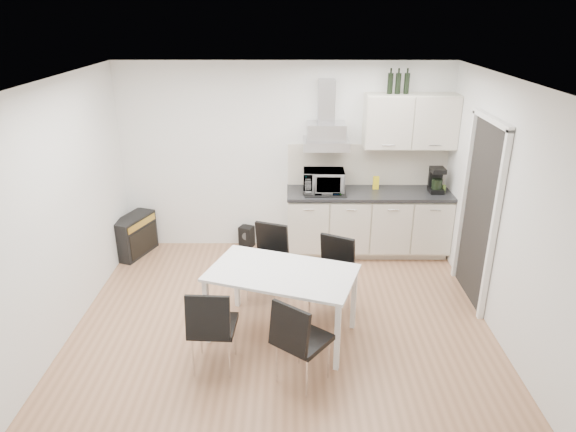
% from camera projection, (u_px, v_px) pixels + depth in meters
% --- Properties ---
extents(ground, '(4.50, 4.50, 0.00)m').
position_uv_depth(ground, '(283.00, 320.00, 5.71)').
color(ground, '#A87957').
rests_on(ground, ground).
extents(wall_back, '(4.50, 0.10, 2.60)m').
position_uv_depth(wall_back, '(284.00, 158.00, 7.07)').
color(wall_back, silver).
rests_on(wall_back, ground).
extents(wall_front, '(4.50, 0.10, 2.60)m').
position_uv_depth(wall_front, '(277.00, 323.00, 3.36)').
color(wall_front, silver).
rests_on(wall_front, ground).
extents(wall_left, '(0.10, 4.00, 2.60)m').
position_uv_depth(wall_left, '(62.00, 211.00, 5.23)').
color(wall_left, silver).
rests_on(wall_left, ground).
extents(wall_right, '(0.10, 4.00, 2.60)m').
position_uv_depth(wall_right, '(503.00, 212.00, 5.21)').
color(wall_right, silver).
rests_on(wall_right, ground).
extents(ceiling, '(4.50, 4.50, 0.00)m').
position_uv_depth(ceiling, '(281.00, 80.00, 4.73)').
color(ceiling, white).
rests_on(ceiling, wall_back).
extents(doorway, '(0.08, 1.04, 2.10)m').
position_uv_depth(doorway, '(478.00, 214.00, 5.81)').
color(doorway, white).
rests_on(doorway, ground).
extents(kitchenette, '(2.22, 0.64, 2.52)m').
position_uv_depth(kitchenette, '(371.00, 197.00, 7.00)').
color(kitchenette, beige).
rests_on(kitchenette, ground).
extents(dining_table, '(1.65, 1.25, 0.75)m').
position_uv_depth(dining_table, '(282.00, 278.00, 5.21)').
color(dining_table, white).
rests_on(dining_table, ground).
extents(chair_far_left, '(0.59, 0.62, 0.88)m').
position_uv_depth(chair_far_left, '(266.00, 263.00, 6.01)').
color(chair_far_left, black).
rests_on(chair_far_left, ground).
extents(chair_far_right, '(0.62, 0.65, 0.88)m').
position_uv_depth(chair_far_right, '(330.00, 278.00, 5.69)').
color(chair_far_right, black).
rests_on(chair_far_right, ground).
extents(chair_near_left, '(0.46, 0.52, 0.88)m').
position_uv_depth(chair_near_left, '(213.00, 327.00, 4.82)').
color(chair_near_left, black).
rests_on(chair_near_left, ground).
extents(chair_near_right, '(0.65, 0.66, 0.88)m').
position_uv_depth(chair_near_right, '(303.00, 340.00, 4.62)').
color(chair_near_right, black).
rests_on(chair_near_right, ground).
extents(guitar_amp, '(0.50, 0.73, 0.56)m').
position_uv_depth(guitar_amp, '(135.00, 235.00, 7.14)').
color(guitar_amp, black).
rests_on(guitar_amp, ground).
extents(floor_speaker, '(0.24, 0.22, 0.31)m').
position_uv_depth(floor_speaker, '(247.00, 236.00, 7.41)').
color(floor_speaker, black).
rests_on(floor_speaker, ground).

